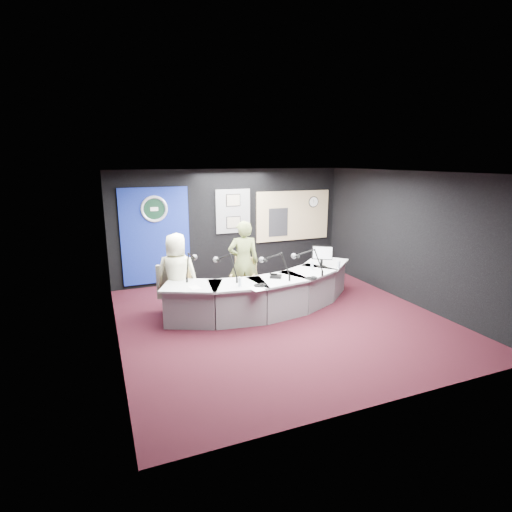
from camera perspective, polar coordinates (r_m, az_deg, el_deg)
name	(u,v)px	position (r m, az deg, el deg)	size (l,w,h in m)	color
ground	(281,319)	(7.89, 3.56, -8.94)	(6.00, 6.00, 0.00)	black
ceiling	(283,172)	(7.29, 3.89, 11.82)	(6.00, 6.00, 0.02)	silver
wall_back	(231,225)	(10.20, -3.59, 4.46)	(6.00, 0.02, 2.80)	black
wall_front	(391,300)	(5.04, 18.69, -5.99)	(6.00, 0.02, 2.80)	black
wall_left	(112,264)	(6.76, -19.86, -1.12)	(0.02, 6.00, 2.80)	black
wall_right	(408,237)	(9.15, 20.94, 2.50)	(0.02, 6.00, 2.80)	black
broadcast_desk	(267,292)	(8.21, 1.63, -5.21)	(4.50, 1.90, 0.75)	#B6B8BB
backdrop_panel	(156,236)	(9.78, -14.15, 2.77)	(1.60, 0.05, 2.30)	navy
agency_seal	(154,209)	(9.64, -14.34, 6.52)	(0.63, 0.63, 0.07)	silver
seal_center	(154,209)	(9.65, -14.35, 6.52)	(0.48, 0.48, 0.01)	black
pinboard	(233,211)	(10.14, -3.30, 6.40)	(0.90, 0.04, 1.10)	slate
framed_photo_upper	(233,200)	(10.08, -3.26, 7.96)	(0.34, 0.02, 0.27)	#7C705A
framed_photo_lower	(234,222)	(10.15, -3.22, 4.81)	(0.34, 0.02, 0.27)	#7C705A
booth_window_frame	(293,216)	(10.83, 5.31, 5.76)	(2.12, 0.06, 1.32)	tan
booth_glow	(293,216)	(10.82, 5.34, 5.75)	(2.00, 0.02, 1.20)	#FFE9A1
equipment_rack	(278,222)	(10.63, 3.20, 4.83)	(0.55, 0.02, 0.75)	black
wall_clock	(314,202)	(11.05, 8.22, 7.67)	(0.28, 0.28, 0.01)	white
armchair_left	(178,294)	(8.10, -11.11, -5.32)	(0.49, 0.49, 0.86)	tan
armchair_right	(244,283)	(8.62, -1.77, -3.90)	(0.48, 0.48, 0.86)	tan
draped_jacket	(169,282)	(8.24, -12.29, -3.67)	(0.50, 0.10, 0.70)	gray
person_man	(177,275)	(7.98, -11.24, -2.64)	(0.81, 0.53, 1.65)	#FCFCCA
person_woman	(244,262)	(8.49, -1.80, -0.91)	(0.65, 0.43, 1.79)	olive
computer_monitor	(322,253)	(8.71, 9.39, 0.48)	(0.47, 0.03, 0.32)	black
desk_phone	(276,276)	(7.90, 2.86, -2.93)	(0.22, 0.17, 0.05)	black
headphones_near	(311,278)	(7.90, 7.93, -3.12)	(0.22, 0.22, 0.04)	black
headphones_far	(260,285)	(7.39, 0.55, -4.18)	(0.21, 0.21, 0.03)	black
paper_stack	(195,288)	(7.38, -8.75, -4.47)	(0.19, 0.27, 0.00)	white
notepad	(256,289)	(7.23, 0.07, -4.70)	(0.21, 0.30, 0.00)	white
boom_mic_a	(191,263)	(7.93, -9.32, -0.99)	(0.41, 0.67, 0.60)	black
boom_mic_b	(226,264)	(7.73, -4.31, -1.22)	(0.36, 0.69, 0.60)	black
boom_mic_c	(275,264)	(7.77, 2.78, -1.12)	(0.50, 0.61, 0.60)	black
boom_mic_d	(308,260)	(8.16, 7.44, -0.50)	(0.53, 0.59, 0.60)	black
water_bottles	(292,271)	(8.04, 5.09, -2.21)	(2.44, 0.56, 0.18)	silver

